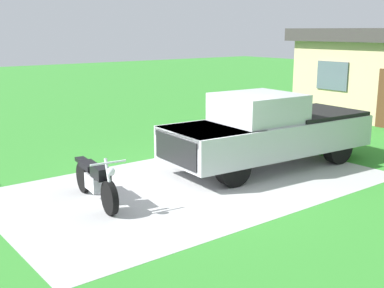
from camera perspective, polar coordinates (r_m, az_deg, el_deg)
ground_plane at (r=11.15m, az=0.46°, el=-4.77°), size 80.00×80.00×0.00m
driveway_pad at (r=11.15m, az=0.46°, el=-4.75°), size 5.08×8.78×0.01m
motorcycle at (r=10.07m, az=-11.19°, el=-4.19°), size 2.21×0.70×1.09m
pickup_truck at (r=12.63m, az=9.15°, el=1.67°), size 2.41×5.75×1.90m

